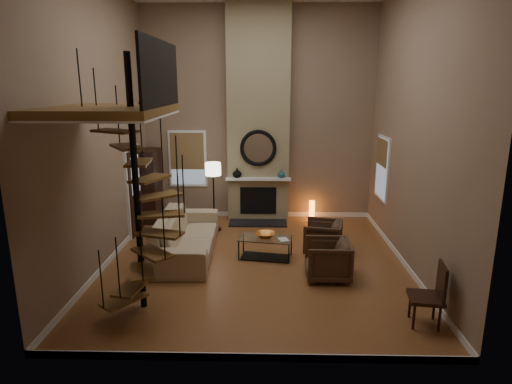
{
  "coord_description": "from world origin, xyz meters",
  "views": [
    {
      "loc": [
        0.2,
        -8.3,
        3.58
      ],
      "look_at": [
        0.0,
        0.4,
        1.4
      ],
      "focal_mm": 30.68,
      "sensor_mm": 36.0,
      "label": 1
    }
  ],
  "objects_px": {
    "hutch": "(151,186)",
    "armchair_near": "(326,238)",
    "coffee_table": "(265,245)",
    "floor_lamp": "(213,175)",
    "side_chair": "(432,293)",
    "sofa": "(186,235)",
    "accent_lamp": "(312,210)",
    "armchair_far": "(332,260)"
  },
  "relations": [
    {
      "from": "accent_lamp",
      "to": "floor_lamp",
      "type": "bearing_deg",
      "value": -159.88
    },
    {
      "from": "armchair_far",
      "to": "floor_lamp",
      "type": "height_order",
      "value": "floor_lamp"
    },
    {
      "from": "accent_lamp",
      "to": "side_chair",
      "type": "bearing_deg",
      "value": -76.52
    },
    {
      "from": "armchair_near",
      "to": "coffee_table",
      "type": "relative_size",
      "value": 0.67
    },
    {
      "from": "hutch",
      "to": "armchair_far",
      "type": "xyz_separation_m",
      "value": [
        4.26,
        -3.43,
        -0.6
      ]
    },
    {
      "from": "hutch",
      "to": "armchair_far",
      "type": "bearing_deg",
      "value": -38.82
    },
    {
      "from": "coffee_table",
      "to": "side_chair",
      "type": "relative_size",
      "value": 1.16
    },
    {
      "from": "sofa",
      "to": "accent_lamp",
      "type": "distance_m",
      "value": 3.84
    },
    {
      "from": "accent_lamp",
      "to": "side_chair",
      "type": "xyz_separation_m",
      "value": [
        1.26,
        -5.26,
        0.28
      ]
    },
    {
      "from": "floor_lamp",
      "to": "accent_lamp",
      "type": "height_order",
      "value": "floor_lamp"
    },
    {
      "from": "armchair_near",
      "to": "coffee_table",
      "type": "height_order",
      "value": "armchair_near"
    },
    {
      "from": "coffee_table",
      "to": "hutch",
      "type": "bearing_deg",
      "value": 140.03
    },
    {
      "from": "side_chair",
      "to": "armchair_far",
      "type": "bearing_deg",
      "value": 127.4
    },
    {
      "from": "sofa",
      "to": "accent_lamp",
      "type": "bearing_deg",
      "value": -52.25
    },
    {
      "from": "hutch",
      "to": "armchair_far",
      "type": "distance_m",
      "value": 5.5
    },
    {
      "from": "sofa",
      "to": "armchair_near",
      "type": "relative_size",
      "value": 3.74
    },
    {
      "from": "armchair_near",
      "to": "floor_lamp",
      "type": "distance_m",
      "value": 3.16
    },
    {
      "from": "hutch",
      "to": "armchair_near",
      "type": "distance_m",
      "value": 4.89
    },
    {
      "from": "sofa",
      "to": "armchair_far",
      "type": "bearing_deg",
      "value": -113.52
    },
    {
      "from": "sofa",
      "to": "armchair_near",
      "type": "xyz_separation_m",
      "value": [
        3.02,
        0.03,
        -0.04
      ]
    },
    {
      "from": "sofa",
      "to": "side_chair",
      "type": "bearing_deg",
      "value": -125.51
    },
    {
      "from": "armchair_near",
      "to": "floor_lamp",
      "type": "xyz_separation_m",
      "value": [
        -2.59,
        1.48,
        1.06
      ]
    },
    {
      "from": "side_chair",
      "to": "hutch",
      "type": "bearing_deg",
      "value": 137.42
    },
    {
      "from": "armchair_far",
      "to": "accent_lamp",
      "type": "bearing_deg",
      "value": -178.89
    },
    {
      "from": "hutch",
      "to": "sofa",
      "type": "bearing_deg",
      "value": -60.01
    },
    {
      "from": "floor_lamp",
      "to": "side_chair",
      "type": "height_order",
      "value": "floor_lamp"
    },
    {
      "from": "sofa",
      "to": "floor_lamp",
      "type": "xyz_separation_m",
      "value": [
        0.44,
        1.51,
        1.02
      ]
    },
    {
      "from": "coffee_table",
      "to": "side_chair",
      "type": "distance_m",
      "value": 3.58
    },
    {
      "from": "armchair_near",
      "to": "armchair_far",
      "type": "relative_size",
      "value": 0.95
    },
    {
      "from": "armchair_far",
      "to": "floor_lamp",
      "type": "xyz_separation_m",
      "value": [
        -2.53,
        2.7,
        1.06
      ]
    },
    {
      "from": "armchair_far",
      "to": "floor_lamp",
      "type": "distance_m",
      "value": 3.85
    },
    {
      "from": "sofa",
      "to": "floor_lamp",
      "type": "relative_size",
      "value": 1.73
    },
    {
      "from": "side_chair",
      "to": "floor_lamp",
      "type": "bearing_deg",
      "value": 131.08
    },
    {
      "from": "hutch",
      "to": "floor_lamp",
      "type": "relative_size",
      "value": 1.13
    },
    {
      "from": "coffee_table",
      "to": "sofa",
      "type": "bearing_deg",
      "value": 170.62
    },
    {
      "from": "armchair_near",
      "to": "side_chair",
      "type": "bearing_deg",
      "value": 35.25
    },
    {
      "from": "sofa",
      "to": "side_chair",
      "type": "relative_size",
      "value": 2.91
    },
    {
      "from": "coffee_table",
      "to": "floor_lamp",
      "type": "xyz_separation_m",
      "value": [
        -1.28,
        1.8,
        1.13
      ]
    },
    {
      "from": "floor_lamp",
      "to": "side_chair",
      "type": "relative_size",
      "value": 1.68
    },
    {
      "from": "hutch",
      "to": "floor_lamp",
      "type": "xyz_separation_m",
      "value": [
        1.73,
        -0.73,
        0.46
      ]
    },
    {
      "from": "coffee_table",
      "to": "floor_lamp",
      "type": "height_order",
      "value": "floor_lamp"
    },
    {
      "from": "accent_lamp",
      "to": "side_chair",
      "type": "height_order",
      "value": "side_chair"
    }
  ]
}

